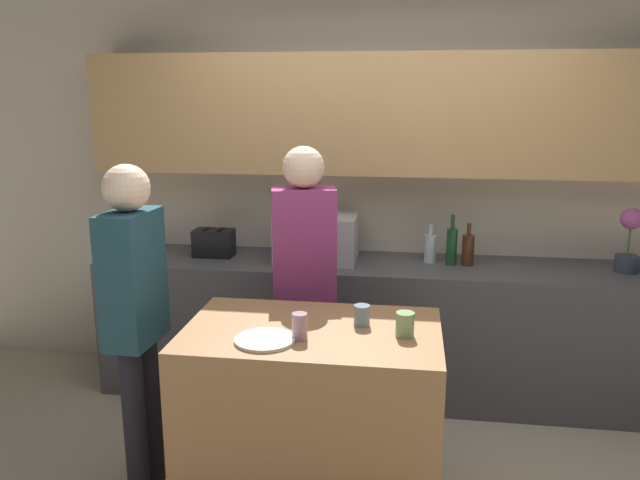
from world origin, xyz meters
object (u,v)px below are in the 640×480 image
(cup_0, at_px, (405,324))
(person_center, at_px, (304,272))
(potted_plant, at_px, (629,240))
(bottle_0, at_px, (430,248))
(cup_1, at_px, (300,326))
(plate_on_island, at_px, (265,340))
(microwave, at_px, (317,238))
(toaster, at_px, (214,243))
(cup_2, at_px, (362,315))
(bottle_1, at_px, (452,246))
(person_left, at_px, (135,305))
(bottle_2, at_px, (468,249))

(cup_0, relative_size, person_center, 0.06)
(potted_plant, distance_m, bottle_0, 1.19)
(bottle_0, distance_m, cup_1, 1.60)
(potted_plant, relative_size, plate_on_island, 1.52)
(microwave, relative_size, toaster, 2.00)
(plate_on_island, relative_size, cup_0, 2.41)
(cup_1, relative_size, cup_2, 1.22)
(plate_on_island, height_order, cup_0, cup_0)
(bottle_0, relative_size, cup_2, 2.57)
(toaster, relative_size, bottle_0, 1.06)
(bottle_1, distance_m, cup_0, 1.37)
(plate_on_island, distance_m, cup_2, 0.47)
(microwave, bearing_deg, cup_1, -84.37)
(toaster, distance_m, cup_2, 1.64)
(microwave, xyz_separation_m, person_left, (-0.68, -1.26, -0.06))
(person_left, bearing_deg, cup_2, 94.40)
(bottle_1, bearing_deg, cup_1, -116.55)
(cup_0, distance_m, cup_2, 0.22)
(toaster, height_order, bottle_1, bottle_1)
(bottle_2, bearing_deg, bottle_0, 169.86)
(potted_plant, xyz_separation_m, bottle_1, (-1.05, 0.01, -0.07))
(cup_2, bearing_deg, potted_plant, 38.99)
(microwave, bearing_deg, bottle_0, 4.12)
(potted_plant, bearing_deg, bottle_2, 179.44)
(bottle_0, relative_size, person_center, 0.15)
(bottle_1, height_order, cup_2, bottle_1)
(cup_1, relative_size, person_left, 0.07)
(cup_1, bearing_deg, potted_plant, 38.98)
(bottle_1, height_order, cup_0, bottle_1)
(toaster, height_order, person_left, person_left)
(potted_plant, distance_m, person_left, 2.89)
(cup_2, bearing_deg, person_left, -178.45)
(plate_on_island, relative_size, person_left, 0.16)
(bottle_2, xyz_separation_m, cup_2, (-0.57, -1.24, -0.02))
(potted_plant, distance_m, person_center, 2.00)
(cup_0, xyz_separation_m, person_left, (-1.27, 0.07, -0.00))
(bottle_2, bearing_deg, bottle_1, 179.98)
(toaster, bearing_deg, cup_1, -59.71)
(bottle_2, bearing_deg, microwave, -179.36)
(bottle_2, bearing_deg, cup_1, -119.69)
(cup_1, bearing_deg, bottle_0, 68.36)
(microwave, relative_size, cup_0, 4.82)
(bottle_0, distance_m, cup_2, 1.33)
(person_center, bearing_deg, cup_0, 117.53)
(person_left, bearing_deg, toaster, -176.51)
(toaster, bearing_deg, cup_0, -46.10)
(toaster, distance_m, person_center, 1.00)
(microwave, bearing_deg, person_left, -118.43)
(bottle_2, relative_size, plate_on_island, 1.04)
(person_center, bearing_deg, person_left, 26.32)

